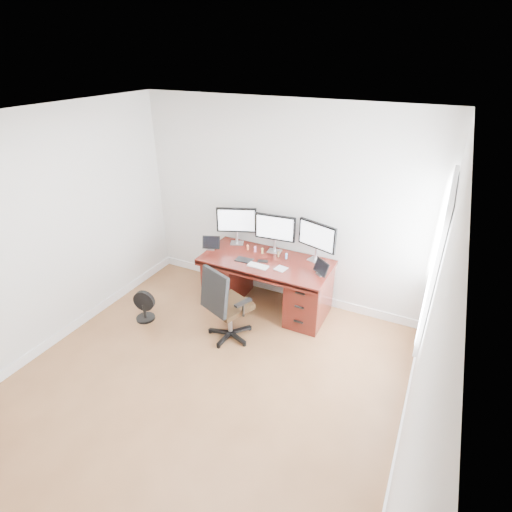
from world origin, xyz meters
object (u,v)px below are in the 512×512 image
at_px(desk, 267,282).
at_px(floor_fan, 144,306).
at_px(office_chair, 227,316).
at_px(monitor_center, 275,229).
at_px(keyboard, 258,266).

bearing_deg(desk, floor_fan, -143.51).
distance_m(desk, office_chair, 0.84).
relative_size(office_chair, floor_fan, 2.38).
xyz_separation_m(desk, monitor_center, (0.00, 0.24, 0.68)).
xyz_separation_m(desk, office_chair, (-0.16, -0.82, -0.07)).
bearing_deg(keyboard, monitor_center, 89.12).
height_order(desk, keyboard, keyboard).
xyz_separation_m(floor_fan, monitor_center, (1.32, 1.21, 0.88)).
distance_m(floor_fan, monitor_center, 2.00).
relative_size(desk, monitor_center, 3.09).
height_order(desk, floor_fan, desk).
relative_size(desk, office_chair, 1.70).
bearing_deg(office_chair, desk, 100.44).
height_order(office_chair, keyboard, office_chair).
distance_m(desk, keyboard, 0.43).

